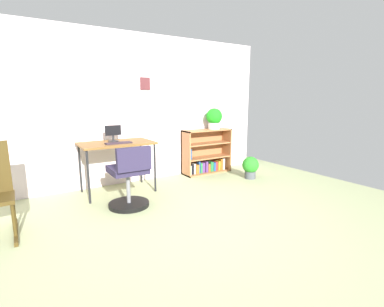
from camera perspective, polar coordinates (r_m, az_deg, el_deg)
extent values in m
plane|color=#A1AB7A|center=(3.11, 1.39, -15.29)|extent=(6.24, 6.24, 0.00)
cube|color=silver|center=(4.74, -13.15, 8.62)|extent=(5.20, 0.10, 2.41)
cube|color=#522426|center=(4.79, -9.45, 13.75)|extent=(0.17, 0.02, 0.20)
cube|color=brown|center=(4.26, -15.01, 2.01)|extent=(1.04, 0.63, 0.03)
cylinder|color=black|center=(3.97, -20.18, -4.53)|extent=(0.03, 0.03, 0.72)
cylinder|color=black|center=(4.25, -7.49, -2.92)|extent=(0.03, 0.03, 0.72)
cylinder|color=black|center=(4.49, -21.65, -2.87)|extent=(0.03, 0.03, 0.72)
cylinder|color=black|center=(4.74, -10.24, -1.53)|extent=(0.03, 0.03, 0.72)
cylinder|color=#262628|center=(4.36, -15.59, 2.46)|extent=(0.15, 0.15, 0.01)
cylinder|color=#262628|center=(4.36, -15.62, 3.05)|extent=(0.03, 0.03, 0.08)
cube|color=black|center=(4.33, -15.66, 4.53)|extent=(0.24, 0.02, 0.15)
cube|color=#2D2129|center=(4.13, -14.62, 2.07)|extent=(0.37, 0.13, 0.02)
cylinder|color=black|center=(3.83, -12.59, -9.97)|extent=(0.52, 0.52, 0.05)
cylinder|color=slate|center=(3.75, -12.74, -6.74)|extent=(0.05, 0.05, 0.40)
cube|color=#29223E|center=(3.69, -12.90, -3.16)|extent=(0.44, 0.44, 0.08)
cube|color=#29223E|center=(3.42, -11.64, -1.11)|extent=(0.42, 0.07, 0.28)
cube|color=#403012|center=(3.55, -32.00, -13.23)|extent=(0.04, 0.64, 0.04)
cylinder|color=#403012|center=(3.33, -32.31, -11.29)|extent=(0.03, 0.03, 0.34)
cylinder|color=#403012|center=(3.63, -32.33, -9.51)|extent=(0.03, 0.03, 0.34)
cube|color=#9E653C|center=(5.03, -1.24, -0.06)|extent=(0.02, 0.30, 0.82)
cube|color=#9E653C|center=(5.55, 6.90, 0.90)|extent=(0.02, 0.30, 0.82)
cube|color=#9E653C|center=(5.22, 3.07, 4.74)|extent=(0.94, 0.30, 0.02)
cube|color=#9E653C|center=(5.37, 2.99, -3.73)|extent=(0.94, 0.30, 0.02)
cube|color=#9E653C|center=(5.39, 2.19, 0.68)|extent=(0.94, 0.02, 0.82)
cube|color=#9E653C|center=(5.30, 3.02, -0.77)|extent=(0.89, 0.28, 0.02)
cube|color=#9E653C|center=(5.25, 3.05, 2.03)|extent=(0.89, 0.28, 0.02)
cube|color=beige|center=(5.12, -0.67, -3.35)|extent=(0.06, 0.11, 0.16)
cube|color=black|center=(5.15, -0.12, -3.20)|extent=(0.03, 0.10, 0.18)
cube|color=beige|center=(5.17, 0.31, -3.06)|extent=(0.03, 0.11, 0.19)
cube|color=#99591E|center=(5.20, 0.84, -3.12)|extent=(0.06, 0.12, 0.16)
cube|color=#1E478C|center=(5.22, 1.31, -2.76)|extent=(0.03, 0.09, 0.22)
cube|color=#237238|center=(5.25, 1.65, -2.88)|extent=(0.04, 0.11, 0.19)
cube|color=#593372|center=(5.28, 2.14, -2.81)|extent=(0.06, 0.09, 0.19)
cube|color=#593372|center=(5.31, 2.73, -2.63)|extent=(0.05, 0.12, 0.20)
cube|color=#99591E|center=(5.35, 3.22, -2.83)|extent=(0.04, 0.11, 0.15)
cube|color=#237238|center=(5.38, 3.76, -2.59)|extent=(0.06, 0.12, 0.18)
cube|color=#1E478C|center=(5.42, 4.29, -2.58)|extent=(0.05, 0.12, 0.16)
cube|color=#B22D28|center=(5.45, 4.74, -2.50)|extent=(0.05, 0.11, 0.17)
cube|color=#B79323|center=(5.48, 5.22, -2.39)|extent=(0.05, 0.12, 0.17)
cube|color=#99591E|center=(5.51, 5.71, -2.12)|extent=(0.05, 0.11, 0.21)
cube|color=beige|center=(5.54, 6.16, -2.04)|extent=(0.04, 0.10, 0.21)
cube|color=#1E478C|center=(5.06, -0.63, -0.12)|extent=(0.07, 0.10, 0.19)
cylinder|color=#B7B2A8|center=(5.28, 4.48, 5.57)|extent=(0.22, 0.22, 0.12)
sphere|color=#1B921A|center=(5.27, 4.51, 7.50)|extent=(0.30, 0.30, 0.30)
cylinder|color=#474C51|center=(5.07, 11.64, -4.22)|extent=(0.19, 0.19, 0.13)
sphere|color=#278723|center=(5.03, 11.72, -2.25)|extent=(0.29, 0.29, 0.29)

